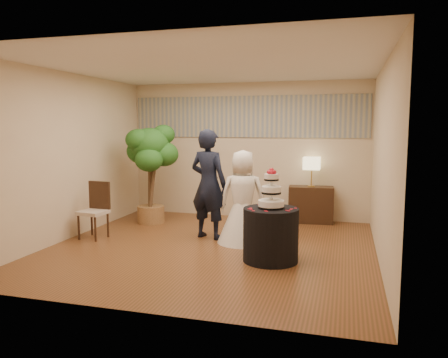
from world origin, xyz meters
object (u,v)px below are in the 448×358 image
(table_lamp, at_px, (312,172))
(side_chair, at_px, (93,211))
(wedding_cake, at_px, (271,188))
(console, at_px, (311,205))
(groom, at_px, (209,184))
(cake_table, at_px, (271,235))
(bride, at_px, (243,197))
(ficus_tree, at_px, (150,173))

(table_lamp, height_order, side_chair, table_lamp)
(wedding_cake, height_order, console, wedding_cake)
(groom, distance_m, side_chair, 2.02)
(groom, bearing_deg, cake_table, 156.23)
(bride, bearing_deg, cake_table, 117.04)
(groom, relative_size, bride, 1.22)
(console, height_order, side_chair, side_chair)
(console, distance_m, ficus_tree, 3.24)
(bride, xyz_separation_m, cake_table, (0.61, -0.88, -0.38))
(cake_table, height_order, table_lamp, table_lamp)
(bride, xyz_separation_m, ficus_tree, (-2.09, 0.93, 0.23))
(side_chair, bearing_deg, wedding_cake, -1.99)
(groom, xyz_separation_m, wedding_cake, (1.24, -1.00, 0.12))
(cake_table, xyz_separation_m, side_chair, (-3.13, 0.43, 0.10))
(groom, xyz_separation_m, cake_table, (1.24, -1.00, -0.55))
(ficus_tree, distance_m, side_chair, 1.52)
(cake_table, distance_m, console, 2.72)
(ficus_tree, relative_size, side_chair, 2.06)
(table_lamp, height_order, ficus_tree, ficus_tree)
(wedding_cake, height_order, ficus_tree, ficus_tree)
(wedding_cake, bearing_deg, table_lamp, 82.73)
(ficus_tree, bearing_deg, cake_table, -33.75)
(cake_table, bearing_deg, console, 82.73)
(groom, height_order, console, groom)
(console, xyz_separation_m, table_lamp, (0.00, 0.00, 0.65))
(table_lamp, relative_size, ficus_tree, 0.29)
(console, xyz_separation_m, ficus_tree, (-3.05, -0.89, 0.63))
(table_lamp, xyz_separation_m, ficus_tree, (-3.05, -0.89, -0.02))
(groom, xyz_separation_m, side_chair, (-1.89, -0.57, -0.45))
(console, bearing_deg, wedding_cake, -102.16)
(bride, distance_m, ficus_tree, 2.30)
(console, distance_m, side_chair, 4.14)
(cake_table, xyz_separation_m, ficus_tree, (-2.70, 1.81, 0.61))
(cake_table, bearing_deg, groom, 141.12)
(table_lamp, distance_m, side_chair, 4.18)
(side_chair, bearing_deg, cake_table, -1.99)
(console, distance_m, table_lamp, 0.65)
(bride, height_order, console, bride)
(console, relative_size, side_chair, 0.90)
(side_chair, bearing_deg, console, 39.01)
(table_lamp, bearing_deg, side_chair, -146.88)
(wedding_cake, distance_m, side_chair, 3.21)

